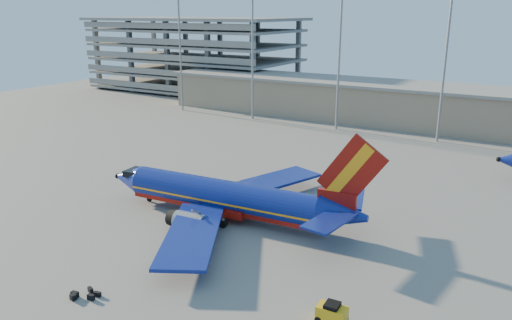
{
  "coord_description": "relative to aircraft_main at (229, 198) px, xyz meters",
  "views": [
    {
      "loc": [
        32.01,
        -48.29,
        23.23
      ],
      "look_at": [
        -0.86,
        6.94,
        4.0
      ],
      "focal_mm": 35.0,
      "sensor_mm": 36.0,
      "label": 1
    }
  ],
  "objects": [
    {
      "name": "ground",
      "position": [
        -1.76,
        3.51,
        -2.51
      ],
      "size": [
        220.0,
        220.0,
        0.0
      ],
      "primitive_type": "plane",
      "color": "slate",
      "rests_on": "ground"
    },
    {
      "name": "baggage_tug",
      "position": [
        18.14,
        -12.96,
        -1.64
      ],
      "size": [
        2.38,
        1.5,
        1.67
      ],
      "rotation": [
        0.0,
        0.0,
        0.04
      ],
      "color": "gold",
      "rests_on": "ground"
    },
    {
      "name": "aircraft_main",
      "position": [
        0.0,
        0.0,
        0.0
      ],
      "size": [
        34.76,
        33.35,
        11.77
      ],
      "rotation": [
        0.0,
        0.0,
        0.07
      ],
      "color": "navy",
      "rests_on": "ground"
    },
    {
      "name": "light_mast_row",
      "position": [
        3.24,
        49.51,
        15.04
      ],
      "size": [
        101.6,
        1.6,
        28.65
      ],
      "color": "gray",
      "rests_on": "ground"
    },
    {
      "name": "parking_garage",
      "position": [
        -63.76,
        77.56,
        9.22
      ],
      "size": [
        62.0,
        32.0,
        21.4
      ],
      "color": "slate",
      "rests_on": "ground"
    },
    {
      "name": "luggage_pile",
      "position": [
        -1.22,
        -20.37,
        -2.28
      ],
      "size": [
        2.23,
        2.05,
        0.51
      ],
      "color": "black",
      "rests_on": "ground"
    },
    {
      "name": "terminal_building",
      "position": [
        8.24,
        61.51,
        1.8
      ],
      "size": [
        122.0,
        16.0,
        8.5
      ],
      "color": "#89725E",
      "rests_on": "ground"
    }
  ]
}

